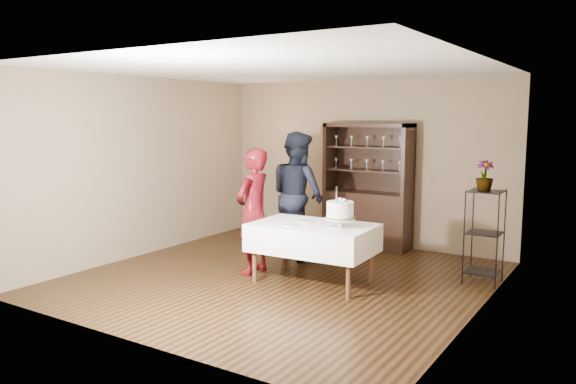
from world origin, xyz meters
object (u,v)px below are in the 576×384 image
Objects in this scene: cake_table at (313,238)px; woman at (253,211)px; man at (298,195)px; china_hutch at (368,206)px; potted_plant at (485,176)px; plant_etagere at (484,233)px; cake at (340,211)px.

cake_table is 0.95m from woman.
woman is 1.05m from man.
china_hutch reaches higher than woman.
cake_table is 4.11× the size of potted_plant.
potted_plant is (-0.02, -0.03, 0.73)m from plant_etagere.
man is (0.06, 1.04, 0.10)m from woman.
plant_etagere is 2.16m from cake_table.
plant_etagere is at bearing 32.00° from cake_table.
potted_plant reaches higher than cake_table.
woman is at bearing 109.79° from man.
woman is 1.31m from cake.
cake_table is at bearing 91.57° from woman.
plant_etagere is (2.08, -1.05, -0.01)m from china_hutch.
cake_table is 0.55m from cake.
china_hutch is 2.33m from cake.
plant_etagere is at bearing 39.09° from cake.
potted_plant reaches higher than plant_etagere.
cake is (-1.44, -1.17, 0.31)m from plant_etagere.
potted_plant is (2.72, 1.14, 0.53)m from woman.
cake is (0.64, -2.22, 0.30)m from china_hutch.
potted_plant is (2.06, -1.08, 0.71)m from china_hutch.
china_hutch is 2.33m from plant_etagere.
man reaches higher than cake.
cake_table is (-1.83, -1.15, -0.07)m from plant_etagere.
cake is at bearing -141.18° from potted_plant.
cake is 1.87m from potted_plant.
woman is at bearing -157.01° from plant_etagere.
cake is at bearing -3.78° from cake_table.
plant_etagere is at bearing 52.25° from potted_plant.
china_hutch reaches higher than potted_plant.
plant_etagere is at bearing 113.32° from woman.
potted_plant is at bearing 112.97° from woman.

